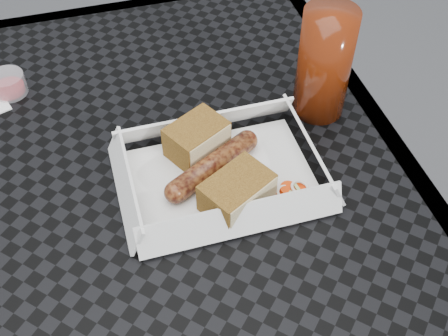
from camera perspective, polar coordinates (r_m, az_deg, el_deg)
name	(u,v)px	position (r m, az deg, el deg)	size (l,w,h in m)	color
patio_table	(106,221)	(0.77, -11.93, -5.27)	(0.80, 0.80, 0.74)	black
food_tray	(222,177)	(0.70, -0.23, -0.94)	(0.22, 0.15, 0.00)	white
bratwurst	(213,165)	(0.69, -1.16, 0.26)	(0.13, 0.09, 0.03)	brown
bread_near	(197,139)	(0.71, -2.79, 2.96)	(0.07, 0.05, 0.05)	brown
bread_far	(237,192)	(0.65, 1.32, -2.48)	(0.08, 0.05, 0.04)	brown
veg_garnish	(294,195)	(0.68, 7.08, -2.77)	(0.03, 0.03, 0.00)	#E73E0A
condiment_cup_sauce	(8,84)	(0.86, -21.10, 7.95)	(0.05, 0.05, 0.03)	maroon
drink_glass	(324,64)	(0.75, 10.16, 10.39)	(0.07, 0.07, 0.15)	#551A07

